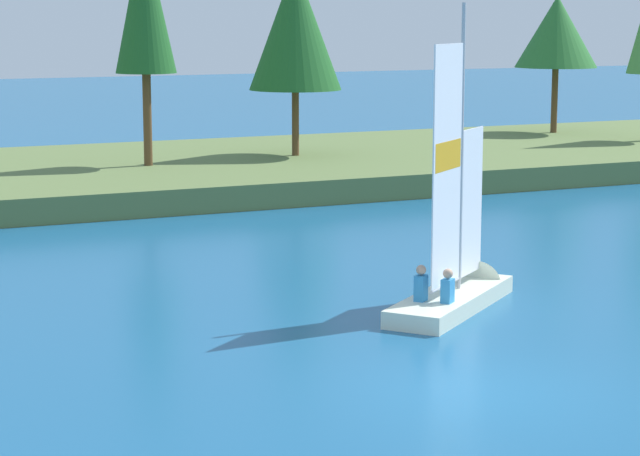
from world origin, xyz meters
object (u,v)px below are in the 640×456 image
shoreline_tree_left (145,1)px  shoreline_tree_midleft (295,27)px  shoreline_tree_centre (557,32)px  sailboat (464,280)px

shoreline_tree_left → shoreline_tree_midleft: bearing=6.8°
shoreline_tree_left → shoreline_tree_centre: bearing=11.8°
shoreline_tree_midleft → sailboat: (-4.80, -19.97, -5.03)m
shoreline_tree_midleft → sailboat: 21.14m
shoreline_tree_left → sailboat: (1.04, -19.27, -5.93)m
shoreline_tree_left → shoreline_tree_midleft: 5.95m
shoreline_tree_midleft → shoreline_tree_centre: bearing=13.9°
shoreline_tree_left → sailboat: 20.19m
sailboat → shoreline_tree_left: bearing=54.8°
shoreline_tree_left → shoreline_tree_midleft: shoreline_tree_left is taller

